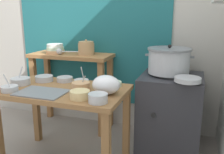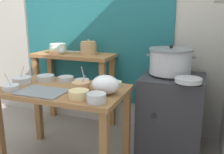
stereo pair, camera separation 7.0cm
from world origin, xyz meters
name	(u,v)px [view 2 (the right image)]	position (x,y,z in m)	size (l,w,h in m)	color
wall_back	(113,18)	(0.08, 1.10, 1.30)	(4.40, 0.12, 2.60)	#B2ADA3
prep_table	(64,100)	(-0.01, 0.09, 0.61)	(1.10, 0.66, 0.72)	olive
back_shelf_table	(74,72)	(-0.32, 0.83, 0.68)	(0.96, 0.40, 0.90)	#9E6B3D
stove_block	(171,112)	(0.86, 0.70, 0.38)	(0.60, 0.61, 0.78)	#2D2D33
steamer_pot	(170,61)	(0.82, 0.72, 0.91)	(0.47, 0.42, 0.28)	#B7BABF
clay_pot	(88,48)	(-0.12, 0.83, 0.97)	(0.18, 0.18, 0.17)	tan
bowl_stack_enamel	(58,49)	(-0.51, 0.80, 0.95)	(0.21, 0.21, 0.11)	tan
ladle	(63,51)	(-0.41, 0.75, 0.94)	(0.26, 0.09, 0.07)	#B7BABF
serving_tray	(42,92)	(-0.11, -0.08, 0.72)	(0.40, 0.28, 0.01)	slate
plastic_bag	(105,85)	(0.39, 0.07, 0.80)	(0.23, 0.20, 0.16)	white
wide_pan	(188,80)	(1.01, 0.44, 0.80)	(0.23, 0.23, 0.04)	#B7BABF
prep_bowl_0	(81,86)	(0.16, 0.10, 0.76)	(0.15, 0.15, 0.13)	tan
prep_bowl_1	(79,94)	(0.24, -0.10, 0.75)	(0.16, 0.16, 0.06)	#E5C684
prep_bowl_2	(22,80)	(-0.45, 0.08, 0.75)	(0.18, 0.18, 0.16)	#B7BABF
prep_bowl_3	(46,78)	(-0.31, 0.25, 0.75)	(0.17, 0.17, 0.05)	#B7BABF
prep_bowl_4	(11,87)	(-0.40, -0.12, 0.75)	(0.14, 0.14, 0.15)	#B7BABF
prep_bowl_5	(82,81)	(0.09, 0.25, 0.75)	(0.13, 0.13, 0.17)	#B7BABF
prep_bowl_6	(96,98)	(0.41, -0.14, 0.76)	(0.15, 0.15, 0.07)	#B7BABF
prep_bowl_7	(66,79)	(-0.11, 0.30, 0.74)	(0.15, 0.15, 0.04)	#B7BABF
prep_bowl_8	(113,83)	(0.37, 0.30, 0.74)	(0.16, 0.16, 0.04)	#B7D1AD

